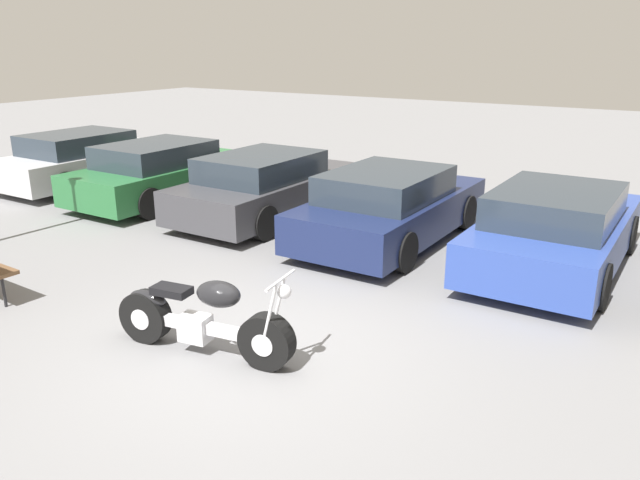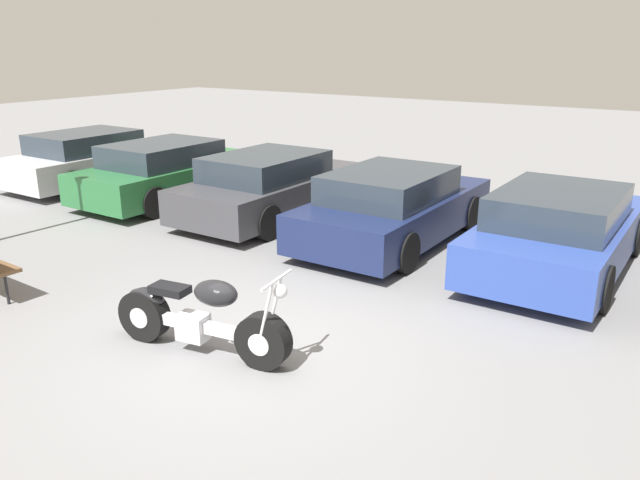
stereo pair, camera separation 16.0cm
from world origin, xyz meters
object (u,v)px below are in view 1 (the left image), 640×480
Objects in this scene: parked_car_navy at (390,206)px; parked_car_blue at (556,230)px; parked_car_green at (164,172)px; motorcycle at (202,319)px; parked_car_dark_grey at (268,186)px; parked_car_silver at (85,159)px.

parked_car_blue is (2.74, 0.11, 0.00)m from parked_car_navy.
parked_car_green is 1.00× the size of parked_car_blue.
motorcycle is at bearing -118.20° from parked_car_blue.
parked_car_green is at bearing -179.16° from parked_car_blue.
parked_car_navy is (5.48, 0.01, 0.00)m from parked_car_green.
parked_car_dark_grey is 1.00× the size of parked_car_navy.
motorcycle is 7.37m from parked_car_green.
parked_car_blue is at bearing -0.07° from parked_car_dark_grey.
motorcycle is 0.51× the size of parked_car_green.
motorcycle is 4.85m from parked_car_navy.
parked_car_green and parked_car_navy have the same top height.
parked_car_silver and parked_car_blue have the same top height.
parked_car_green and parked_car_blue have the same top height.
parked_car_dark_grey is at bearing 177.56° from parked_car_navy.
parked_car_navy is at bearing 90.96° from motorcycle.
parked_car_green is at bearing 138.98° from motorcycle.
parked_car_dark_grey is 1.00× the size of parked_car_blue.
parked_car_dark_grey is (2.74, 0.13, 0.00)m from parked_car_green.
motorcycle is 0.51× the size of parked_car_blue.
parked_car_blue is at bearing 0.84° from parked_car_green.
parked_car_silver is at bearing 179.41° from parked_car_navy.
parked_car_green is 2.74m from parked_car_dark_grey.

